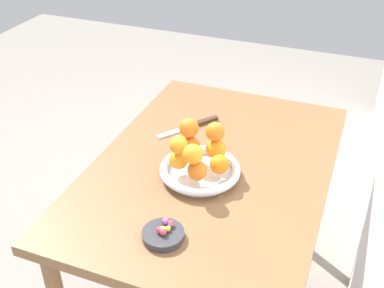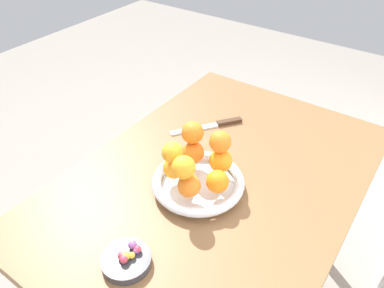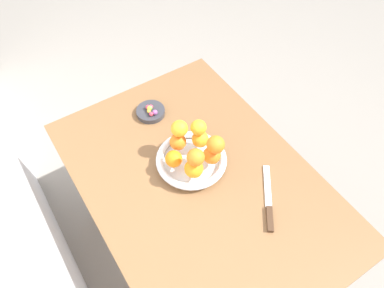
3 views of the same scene
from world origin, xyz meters
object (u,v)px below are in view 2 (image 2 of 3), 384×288
Objects in this scene: orange_6 at (184,167)px; candy_ball_3 at (132,245)px; orange_5 at (173,153)px; candy_ball_7 at (136,248)px; dining_table at (216,197)px; orange_3 at (188,185)px; candy_ball_0 at (136,250)px; knife at (213,125)px; orange_8 at (193,132)px; candy_ball_4 at (131,255)px; orange_0 at (221,161)px; orange_2 at (174,168)px; fruit_bowl at (198,183)px; candy_ball_1 at (126,256)px; candy_ball_2 at (122,256)px; candy_ball_6 at (124,256)px; orange_1 at (193,153)px; orange_7 at (220,142)px; candy_ball_5 at (124,259)px; candy_dish at (126,261)px.

candy_ball_3 is at bearing -1.40° from orange_6.
orange_5 reaches higher than candy_ball_7.
dining_table is 17.81× the size of orange_3.
candy_ball_0 is at bearing 2.69° from orange_6.
candy_ball_0 is at bearing 14.50° from knife.
candy_ball_4 is at bearing 11.87° from orange_8.
orange_0 is 1.07× the size of orange_2.
dining_table is 4.25× the size of fruit_bowl.
candy_ball_4 is (-0.01, 0.01, -0.00)m from candy_ball_1.
orange_6 is 4.05× the size of candy_ball_0.
candy_ball_1 and candy_ball_3 have the same top height.
dining_table is 0.40m from candy_ball_2.
orange_2 is at bearing -157.07° from orange_5.
orange_2 is (0.03, -0.06, 0.05)m from fruit_bowl.
candy_ball_2 is 0.98× the size of candy_ball_6.
orange_3 is (0.03, 0.07, -0.00)m from orange_2.
orange_6 is 0.23m from candy_ball_0.
candy_ball_1 is 0.09× the size of knife.
candy_ball_6 is 0.09× the size of knife.
orange_5 is at bearing -163.73° from candy_ball_7.
orange_1 is 1.04× the size of orange_3.
orange_1 is (0.02, -0.07, 0.16)m from dining_table.
orange_2 is at bearing -61.96° from fruit_bowl.
candy_ball_7 is at bearing -2.42° from orange_7.
knife is at bearing -143.37° from orange_0.
knife is (-0.59, -0.13, -0.03)m from candy_ball_2.
orange_3 is 3.08× the size of candy_ball_5.
orange_2 is at bearing -4.39° from orange_1.
candy_ball_6 is at bearing 121.98° from candy_ball_2.
orange_3 is 0.16m from orange_8.
orange_0 is 4.39× the size of candy_ball_0.
orange_1 is 0.29× the size of knife.
candy_dish is 1.82× the size of orange_8.
orange_5 reaches higher than fruit_bowl.
candy_dish is 0.04m from candy_ball_7.
candy_ball_6 is (0.27, 0.06, -0.04)m from orange_2.
candy_ball_7 is (-0.03, 0.01, 0.02)m from candy_dish.
candy_ball_5 reaches higher than fruit_bowl.
candy_ball_5 is at bearing 37.23° from candy_ball_6.
orange_0 reaches higher than candy_ball_7.
candy_ball_6 is (0.38, -0.01, 0.12)m from dining_table.
candy_ball_3 is at bearing 13.23° from knife.
orange_5 is at bearing -166.44° from candy_ball_1.
fruit_bowl is 4.06× the size of orange_8.
orange_5 is at bearing -163.60° from candy_ball_0.
candy_ball_2 is at bearing -1.02° from candy_ball_3.
candy_dish is 1.90× the size of orange_6.
orange_3 is 0.97× the size of orange_8.
knife is at bearing -165.90° from candy_ball_4.
orange_2 is 0.28m from candy_ball_2.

